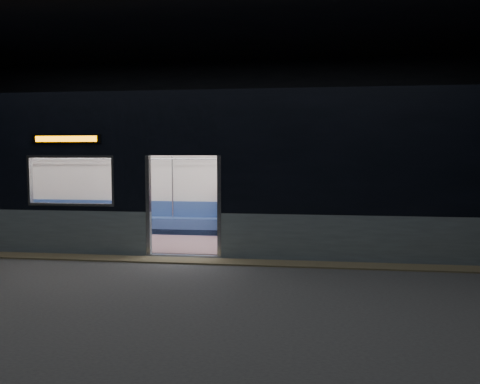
# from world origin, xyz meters

# --- Properties ---
(station_floor) EXTENTS (24.00, 14.00, 0.01)m
(station_floor) POSITION_xyz_m (0.00, 0.00, -0.01)
(station_floor) COLOR #47494C
(station_floor) RESTS_ON ground
(station_envelope) EXTENTS (24.00, 14.00, 5.00)m
(station_envelope) POSITION_xyz_m (0.00, 0.00, 3.66)
(station_envelope) COLOR black
(station_envelope) RESTS_ON station_floor
(tactile_strip) EXTENTS (22.80, 0.50, 0.03)m
(tactile_strip) POSITION_xyz_m (0.00, 0.55, 0.01)
(tactile_strip) COLOR #8C7F59
(tactile_strip) RESTS_ON station_floor
(metro_car) EXTENTS (18.00, 3.04, 3.35)m
(metro_car) POSITION_xyz_m (-0.00, 2.54, 1.85)
(metro_car) COLOR #8FA2AA
(metro_car) RESTS_ON station_floor
(passenger) EXTENTS (0.40, 0.69, 1.38)m
(passenger) POSITION_xyz_m (0.51, 3.55, 0.80)
(passenger) COLOR black
(passenger) RESTS_ON metro_car
(handbag) EXTENTS (0.35, 0.33, 0.14)m
(handbag) POSITION_xyz_m (0.48, 3.32, 0.68)
(handbag) COLOR black
(handbag) RESTS_ON passenger
(transit_map) EXTENTS (0.88, 0.03, 0.57)m
(transit_map) POSITION_xyz_m (3.73, 3.85, 1.44)
(transit_map) COLOR white
(transit_map) RESTS_ON metro_car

